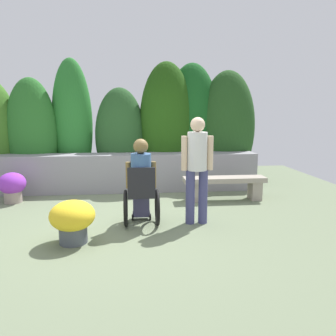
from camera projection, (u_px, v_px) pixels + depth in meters
ground_plane at (119, 221)px, 5.25m from camera, size 10.09×10.09×0.00m
stone_retaining_wall at (123, 172)px, 7.20m from camera, size 5.86×0.57×0.82m
hedge_backdrop at (127, 129)px, 7.67m from camera, size 6.79×1.14×2.92m
stone_bench at (224, 185)px, 6.45m from camera, size 1.61×0.36×0.46m
person_in_wheelchair at (141, 185)px, 4.98m from camera, size 0.53×0.66×1.33m
person_standing_companion at (197, 163)px, 4.99m from camera, size 0.49×0.30×1.64m
flower_pot_purple_near at (12, 186)px, 6.27m from camera, size 0.50×0.50×0.58m
flower_pot_terracotta_by_wall at (73, 219)px, 4.32m from camera, size 0.59×0.59×0.58m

